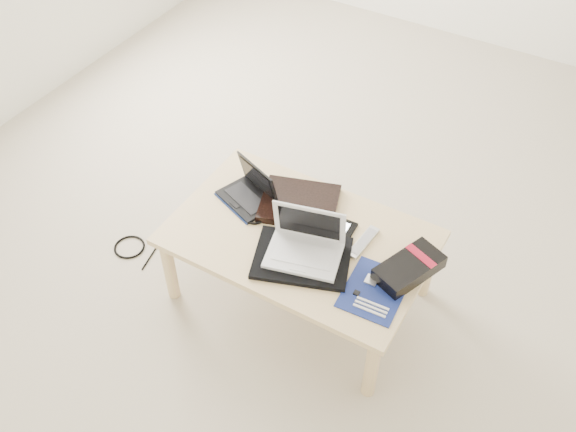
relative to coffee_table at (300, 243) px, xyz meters
The scene contains 13 objects.
ground 0.75m from the coffee_table, 107.68° to the left, with size 4.00×4.00×0.00m, color beige.
coffee_table is the anchor object (origin of this frame).
book 0.19m from the coffee_table, 120.05° to the left, with size 0.41×0.37×0.03m.
netbook 0.33m from the coffee_table, 164.51° to the left, with size 0.30×0.26×0.18m.
tablet 0.11m from the coffee_table, 48.91° to the left, with size 0.28×0.22×0.01m.
remote 0.28m from the coffee_table, 20.07° to the left, with size 0.06×0.20×0.02m.
neoprene_sleeve 0.15m from the coffee_table, 56.35° to the right, with size 0.39×0.28×0.02m, color black.
white_laptop 0.16m from the coffee_table, 48.53° to the right, with size 0.34×0.28×0.22m.
motherboard 0.42m from the coffee_table, 15.45° to the right, with size 0.24×0.30×0.01m.
gpu_box 0.49m from the coffee_table, ahead, with size 0.24×0.32×0.06m.
cable_coil 0.23m from the coffee_table, behind, with size 0.10×0.10×0.01m, color black.
floor_cable_coil 0.96m from the coffee_table, 168.27° to the right, with size 0.15×0.15×0.01m, color black.
floor_cable_trail 0.84m from the coffee_table, behind, with size 0.01×0.01×0.31m, color black.
Camera 1 is at (1.09, -2.26, 2.41)m, focal length 40.00 mm.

